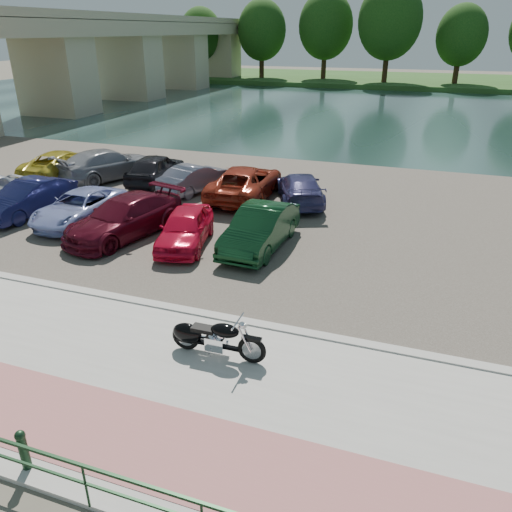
# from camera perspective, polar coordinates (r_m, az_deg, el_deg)

# --- Properties ---
(ground) EXTENTS (200.00, 200.00, 0.00)m
(ground) POSITION_cam_1_polar(r_m,az_deg,el_deg) (11.78, -6.61, -12.39)
(ground) COLOR #595447
(ground) RESTS_ON ground
(promenade) EXTENTS (60.00, 6.00, 0.10)m
(promenade) POSITION_cam_1_polar(r_m,az_deg,el_deg) (11.06, -8.93, -15.05)
(promenade) COLOR #A6A39C
(promenade) RESTS_ON ground
(pink_path) EXTENTS (60.00, 2.00, 0.01)m
(pink_path) POSITION_cam_1_polar(r_m,az_deg,el_deg) (10.08, -13.14, -19.75)
(pink_path) COLOR #AB6061
(pink_path) RESTS_ON promenade
(kerb) EXTENTS (60.00, 0.30, 0.14)m
(kerb) POSITION_cam_1_polar(r_m,az_deg,el_deg) (13.24, -2.88, -7.31)
(kerb) COLOR #A6A39C
(kerb) RESTS_ON ground
(parking_lot) EXTENTS (60.00, 18.00, 0.04)m
(parking_lot) POSITION_cam_1_polar(r_m,az_deg,el_deg) (21.07, 6.39, 4.84)
(parking_lot) COLOR #444037
(parking_lot) RESTS_ON ground
(river) EXTENTS (120.00, 40.00, 0.00)m
(river) POSITION_cam_1_polar(r_m,az_deg,el_deg) (49.09, 14.67, 15.43)
(river) COLOR #1B312E
(river) RESTS_ON ground
(far_bank) EXTENTS (120.00, 24.00, 0.60)m
(far_bank) POSITION_cam_1_polar(r_m,az_deg,el_deg) (80.79, 17.20, 18.62)
(far_bank) COLOR #244D1B
(far_bank) RESTS_ON ground
(bridge) EXTENTS (7.00, 56.00, 8.55)m
(bridge) POSITION_cam_1_polar(r_m,az_deg,el_deg) (59.09, -14.91, 22.21)
(bridge) COLOR tan
(bridge) RESTS_ON ground
(railing) EXTENTS (24.04, 0.05, 0.90)m
(railing) POSITION_cam_1_polar(r_m,az_deg,el_deg) (8.79, -19.10, -22.55)
(railing) COLOR black
(railing) RESTS_ON promenade
(bollards) EXTENTS (10.68, 0.18, 0.81)m
(bollards) POSITION_cam_1_polar(r_m,az_deg,el_deg) (10.02, -25.82, -18.91)
(bollards) COLOR black
(bollards) RESTS_ON promenade
(far_trees) EXTENTS (70.25, 10.68, 12.52)m
(far_trees) POSITION_cam_1_polar(r_m,az_deg,el_deg) (74.18, 21.23, 23.29)
(far_trees) COLOR #362313
(far_trees) RESTS_ON far_bank
(motorcycle) EXTENTS (2.33, 0.75, 1.05)m
(motorcycle) POSITION_cam_1_polar(r_m,az_deg,el_deg) (11.71, -5.37, -9.20)
(motorcycle) COLOR black
(motorcycle) RESTS_ON promenade
(car_1) EXTENTS (1.84, 4.37, 1.40)m
(car_1) POSITION_cam_1_polar(r_m,az_deg,el_deg) (22.59, -24.53, 6.03)
(car_1) COLOR #171948
(car_1) RESTS_ON parking_lot
(car_2) EXTENTS (2.10, 4.42, 1.22)m
(car_2) POSITION_cam_1_polar(r_m,az_deg,el_deg) (20.97, -19.51, 5.29)
(car_2) COLOR #94A0D8
(car_2) RESTS_ON parking_lot
(car_3) EXTENTS (3.18, 5.30, 1.44)m
(car_3) POSITION_cam_1_polar(r_m,az_deg,el_deg) (18.99, -14.77, 4.31)
(car_3) COLOR #4F0B19
(car_3) RESTS_ON parking_lot
(car_4) EXTENTS (2.37, 4.08, 1.30)m
(car_4) POSITION_cam_1_polar(r_m,az_deg,el_deg) (17.72, -8.10, 3.22)
(car_4) COLOR red
(car_4) RESTS_ON parking_lot
(car_5) EXTENTS (1.71, 4.45, 1.45)m
(car_5) POSITION_cam_1_polar(r_m,az_deg,el_deg) (17.30, 0.49, 3.19)
(car_5) COLOR #0E3419
(car_5) RESTS_ON parking_lot
(car_6) EXTENTS (2.36, 5.03, 1.39)m
(car_6) POSITION_cam_1_polar(r_m,az_deg,el_deg) (27.98, -21.04, 9.81)
(car_6) COLOR gold
(car_6) RESTS_ON parking_lot
(car_7) EXTENTS (3.86, 5.69, 1.53)m
(car_7) POSITION_cam_1_polar(r_m,az_deg,el_deg) (26.89, -16.66, 10.02)
(car_7) COLOR gray
(car_7) RESTS_ON parking_lot
(car_8) EXTENTS (2.17, 4.49, 1.48)m
(car_8) POSITION_cam_1_polar(r_m,az_deg,el_deg) (25.54, -11.38, 9.77)
(car_8) COLOR black
(car_8) RESTS_ON parking_lot
(car_9) EXTENTS (2.43, 4.14, 1.29)m
(car_9) POSITION_cam_1_polar(r_m,az_deg,el_deg) (23.91, -6.90, 8.85)
(car_9) COLOR slate
(car_9) RESTS_ON parking_lot
(car_10) EXTENTS (2.79, 5.47, 1.48)m
(car_10) POSITION_cam_1_polar(r_m,az_deg,el_deg) (22.68, -1.26, 8.41)
(car_10) COLOR maroon
(car_10) RESTS_ON parking_lot
(car_11) EXTENTS (3.34, 4.81, 1.29)m
(car_11) POSITION_cam_1_polar(r_m,az_deg,el_deg) (22.22, 5.07, 7.73)
(car_11) COLOR navy
(car_11) RESTS_ON parking_lot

